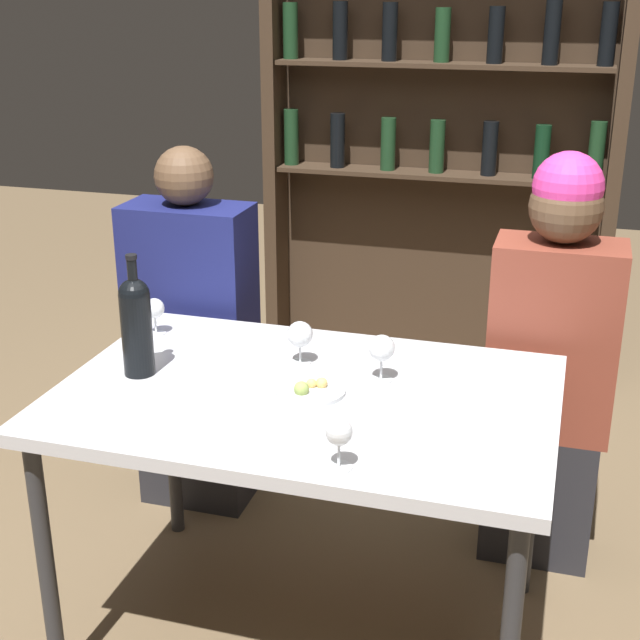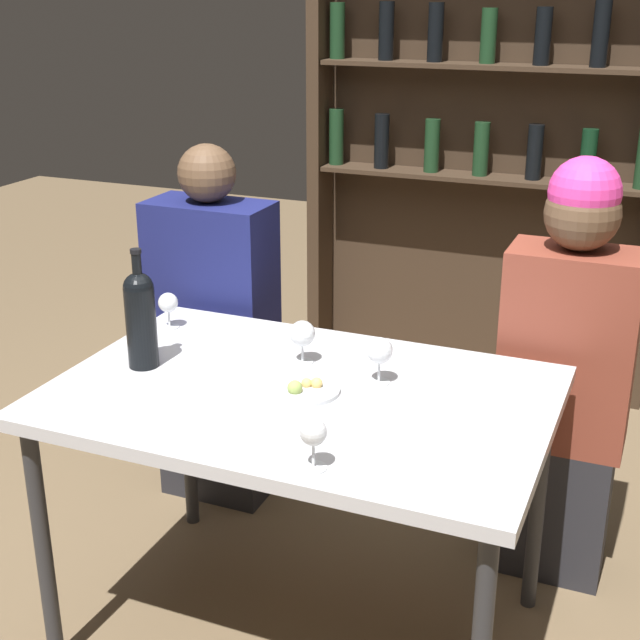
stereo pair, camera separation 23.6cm
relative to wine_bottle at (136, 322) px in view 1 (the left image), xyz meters
name	(u,v)px [view 1 (the left image)]	position (x,y,z in m)	size (l,w,h in m)	color
ground_plane	(307,631)	(0.46, 0.02, -0.91)	(10.00, 10.00, 0.00)	brown
dining_table	(306,414)	(0.46, 0.02, -0.21)	(1.28, 0.86, 0.77)	silver
wine_rack_wall	(440,130)	(0.46, 2.03, 0.23)	(1.59, 0.21, 2.17)	#38281C
wine_bottle	(136,322)	(0.00, 0.00, 0.00)	(0.08, 0.08, 0.33)	black
wine_glass_0	(339,434)	(0.65, -0.33, -0.07)	(0.06, 0.06, 0.12)	silver
wine_glass_1	(300,335)	(0.39, 0.19, -0.07)	(0.07, 0.07, 0.12)	silver
wine_glass_2	(154,310)	(-0.09, 0.28, -0.07)	(0.06, 0.06, 0.11)	silver
wine_glass_3	(382,349)	(0.63, 0.14, -0.06)	(0.07, 0.07, 0.13)	silver
food_plate_0	(310,390)	(0.48, 0.01, -0.14)	(0.18, 0.18, 0.04)	silver
seated_person_left	(193,344)	(-0.13, 0.61, -0.32)	(0.42, 0.22, 1.27)	#26262B
seated_person_right	(550,369)	(1.06, 0.61, -0.26)	(0.38, 0.22, 1.32)	#26262B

